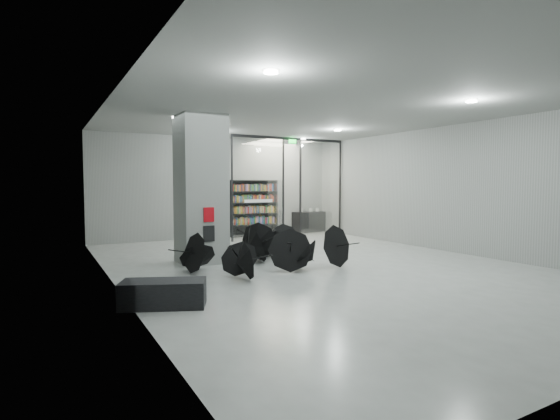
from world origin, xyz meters
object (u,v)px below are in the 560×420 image
bench (163,294)px  umbrella_cluster (266,253)px  bookshelf (253,208)px  column (201,189)px  shop_counter (309,222)px

bench → umbrella_cluster: (3.42, 2.70, 0.07)m
bookshelf → umbrella_cluster: 6.40m
bench → bookshelf: size_ratio=0.62×
bookshelf → column: bearing=-130.6°
bench → bookshelf: 10.41m
column → umbrella_cluster: 2.48m
bookshelf → umbrella_cluster: (-2.44, -5.86, -0.86)m
bookshelf → umbrella_cluster: bearing=-114.2°
bookshelf → shop_counter: bearing=-0.5°
bookshelf → shop_counter: bookshelf is taller
umbrella_cluster → shop_counter: bearing=48.4°
shop_counter → umbrella_cluster: umbrella_cluster is taller
column → shop_counter: column is taller
bench → shop_counter: (8.66, 8.61, 0.22)m
umbrella_cluster → column: bearing=142.0°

